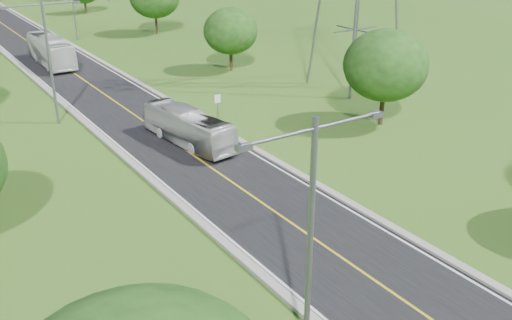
{
  "coord_description": "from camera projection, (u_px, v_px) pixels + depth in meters",
  "views": [
    {
      "loc": [
        -17.04,
        -1.2,
        15.87
      ],
      "look_at": [
        -0.5,
        23.68,
        3.0
      ],
      "focal_mm": 40.0,
      "sensor_mm": 36.0,
      "label": 1
    }
  ],
  "objects": [
    {
      "name": "streetlight_near_left",
      "position": [
        311.0,
        228.0,
        19.63
      ],
      "size": [
        5.9,
        0.25,
        10.0
      ],
      "color": "slate",
      "rests_on": "ground"
    },
    {
      "name": "tree_rb",
      "position": [
        386.0,
        65.0,
        44.97
      ],
      "size": [
        6.72,
        6.72,
        7.82
      ],
      "color": "black",
      "rests_on": "ground"
    },
    {
      "name": "tree_rc",
      "position": [
        230.0,
        31.0,
        61.54
      ],
      "size": [
        5.88,
        5.88,
        6.84
      ],
      "color": "black",
      "rests_on": "ground"
    },
    {
      "name": "curb_right",
      "position": [
        94.0,
        58.0,
        68.45
      ],
      "size": [
        0.5,
        150.0,
        0.22
      ],
      "primitive_type": "cube",
      "color": "gray",
      "rests_on": "ground"
    },
    {
      "name": "road",
      "position": [
        59.0,
        63.0,
        66.32
      ],
      "size": [
        8.0,
        150.0,
        0.06
      ],
      "primitive_type": "cube",
      "color": "black",
      "rests_on": "ground"
    },
    {
      "name": "speed_limit_sign",
      "position": [
        218.0,
        103.0,
        46.92
      ],
      "size": [
        0.55,
        0.09,
        2.4
      ],
      "color": "slate",
      "rests_on": "ground"
    },
    {
      "name": "streetlight_mid_left",
      "position": [
        48.0,
        52.0,
        44.87
      ],
      "size": [
        5.9,
        0.25,
        10.0
      ],
      "color": "slate",
      "rests_on": "ground"
    },
    {
      "name": "bus_inbound",
      "position": [
        51.0,
        50.0,
        64.96
      ],
      "size": [
        2.88,
        11.49,
        3.19
      ],
      "primitive_type": "imported",
      "rotation": [
        0.0,
        0.0,
        -0.02
      ],
      "color": "white",
      "rests_on": "road"
    },
    {
      "name": "bus_outbound",
      "position": [
        188.0,
        127.0,
        42.3
      ],
      "size": [
        3.29,
        9.57,
        2.61
      ],
      "primitive_type": "imported",
      "rotation": [
        0.0,
        0.0,
        3.26
      ],
      "color": "beige",
      "rests_on": "road"
    },
    {
      "name": "curb_left",
      "position": [
        21.0,
        67.0,
        64.13
      ],
      "size": [
        0.5,
        150.0,
        0.22
      ],
      "primitive_type": "cube",
      "color": "gray",
      "rests_on": "ground"
    },
    {
      "name": "ground",
      "position": [
        75.0,
        74.0,
        61.75
      ],
      "size": [
        260.0,
        260.0,
        0.0
      ],
      "primitive_type": "plane",
      "color": "#2E5818",
      "rests_on": "ground"
    }
  ]
}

